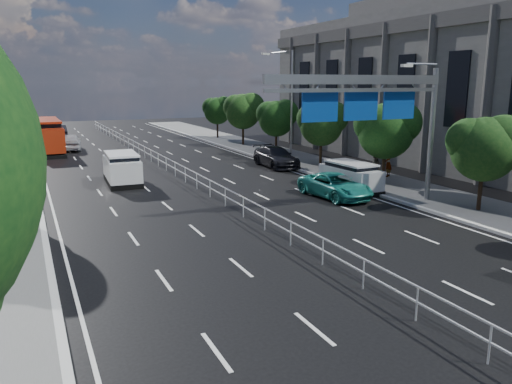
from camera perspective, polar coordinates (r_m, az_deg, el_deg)
ground at (r=15.49m, az=15.73°, el=-12.76°), size 160.00×160.00×0.00m
kerb_near at (r=12.29m, az=-20.59°, el=-19.83°), size 0.25×140.00×0.15m
median_fence at (r=34.80m, az=-8.92°, el=2.44°), size 0.05×85.00×1.02m
overhead_gantry at (r=26.13m, az=13.43°, el=10.20°), size 10.24×0.38×7.45m
streetlight_far at (r=41.57m, az=3.73°, el=10.66°), size 2.78×2.40×9.00m
civic_hall at (r=46.38m, az=21.04°, el=11.37°), size 14.40×36.00×14.35m
far_tree_c at (r=27.20m, az=24.76°, el=4.86°), size 3.52×3.28×4.94m
far_tree_d at (r=32.50m, az=14.72°, el=7.11°), size 3.85×3.59×5.34m
far_tree_e at (r=38.57m, az=7.56°, el=7.99°), size 3.63×3.38×5.13m
far_tree_f at (r=45.07m, az=2.40°, el=8.62°), size 3.52×3.28×5.02m
far_tree_g at (r=51.82m, az=-1.45°, el=9.42°), size 3.96×3.69×5.45m
far_tree_h at (r=58.78m, az=-4.41°, el=9.42°), size 3.41×3.18×4.91m
white_minivan at (r=33.62m, az=-15.06°, el=2.61°), size 2.23×4.72×2.01m
red_bus at (r=51.23m, az=-22.83°, el=6.02°), size 2.63×10.43×3.10m
near_car_silver at (r=51.83m, az=-20.46°, el=5.39°), size 2.43×5.01×1.65m
near_car_dark at (r=62.21m, az=-21.71°, el=6.35°), size 1.81×5.06×1.66m
silver_minivan at (r=30.72m, az=10.74°, el=1.70°), size 2.03×4.35×1.77m
parked_car_teal at (r=28.88m, az=9.04°, el=0.71°), size 2.65×5.08×1.37m
parked_car_dark at (r=39.06m, az=2.29°, el=4.02°), size 2.27×5.33×1.53m
pedestrian_a at (r=35.31m, az=14.89°, el=3.20°), size 0.81×0.76×1.85m
pedestrian_b at (r=33.75m, az=13.40°, el=2.78°), size 1.07×1.01×1.75m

